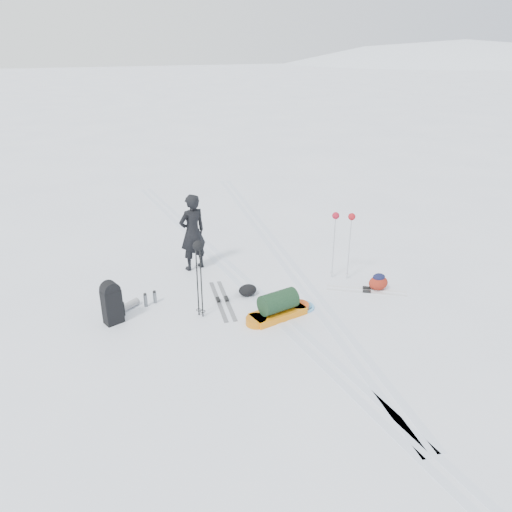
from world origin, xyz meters
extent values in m
plane|color=white|center=(0.00, 0.00, 0.00)|extent=(200.00, 200.00, 0.00)
ellipsoid|color=white|center=(90.00, 90.00, -75.00)|extent=(256.00, 192.00, 160.00)
cube|color=silver|center=(-0.12, 0.00, 0.00)|extent=(1.40, 17.97, 0.01)
cube|color=silver|center=(0.12, 0.00, 0.00)|extent=(1.40, 17.97, 0.01)
cube|color=silver|center=(1.28, 2.00, 0.00)|extent=(2.09, 13.88, 0.01)
cube|color=silver|center=(1.52, 2.00, 0.00)|extent=(2.09, 13.88, 0.01)
imported|color=black|center=(-0.84, 1.80, 0.90)|extent=(0.74, 0.59, 1.79)
cube|color=orange|center=(0.03, -0.97, 0.07)|extent=(1.15, 0.65, 0.14)
cylinder|color=#E3460D|center=(0.52, -0.88, 0.07)|extent=(0.47, 0.47, 0.14)
cylinder|color=#C5670B|center=(-0.46, -1.06, 0.07)|extent=(0.47, 0.47, 0.14)
cylinder|color=black|center=(0.03, -0.97, 0.34)|extent=(0.79, 0.53, 0.40)
cube|color=black|center=(-2.92, 0.02, 0.34)|extent=(0.39, 0.33, 0.67)
cylinder|color=black|center=(-2.92, 0.02, 0.69)|extent=(0.38, 0.32, 0.33)
cube|color=black|center=(-2.76, 0.09, 0.24)|extent=(0.13, 0.19, 0.29)
cylinder|color=gray|center=(-2.60, 0.43, 0.07)|extent=(0.52, 0.41, 0.14)
cylinder|color=black|center=(-1.35, -0.32, 0.72)|extent=(0.03, 0.03, 1.44)
cylinder|color=black|center=(-1.30, -0.40, 0.72)|extent=(0.03, 0.03, 1.44)
torus|color=black|center=(-1.35, -0.32, 0.11)|extent=(0.11, 0.11, 0.01)
torus|color=black|center=(-1.30, -0.40, 0.11)|extent=(0.11, 0.11, 0.01)
sphere|color=black|center=(-1.32, -0.37, 1.47)|extent=(0.19, 0.19, 0.19)
cylinder|color=silver|center=(1.88, 0.16, 0.72)|extent=(0.03, 0.03, 1.44)
cylinder|color=silver|center=(2.16, -0.03, 0.72)|extent=(0.03, 0.03, 1.44)
torus|color=silver|center=(1.88, 0.16, 0.11)|extent=(0.13, 0.13, 0.01)
torus|color=silver|center=(2.16, -0.03, 0.11)|extent=(0.13, 0.13, 0.01)
sphere|color=maroon|center=(1.88, 0.16, 1.46)|extent=(0.16, 0.16, 0.16)
sphere|color=maroon|center=(2.16, -0.03, 1.46)|extent=(0.16, 0.16, 0.16)
cube|color=gray|center=(-0.67, 0.04, 0.01)|extent=(0.32, 1.73, 0.02)
cube|color=gray|center=(-0.84, 0.06, 0.01)|extent=(0.32, 1.73, 0.02)
cube|color=black|center=(-0.67, 0.04, 0.04)|extent=(0.09, 0.18, 0.05)
cube|color=black|center=(-0.84, 0.06, 0.04)|extent=(0.09, 0.18, 0.05)
cube|color=silver|center=(2.18, -0.78, 0.01)|extent=(1.45, 0.98, 0.01)
cube|color=silver|center=(2.27, -0.64, 0.01)|extent=(1.45, 0.98, 0.01)
cube|color=black|center=(2.18, -0.78, 0.04)|extent=(0.18, 0.15, 0.05)
cube|color=black|center=(2.27, -0.64, 0.04)|extent=(0.18, 0.15, 0.05)
torus|color=#5FB0E7|center=(0.63, -0.83, 0.03)|extent=(0.59, 0.59, 0.05)
torus|color=#5098C3|center=(0.66, -0.80, 0.04)|extent=(0.46, 0.46, 0.04)
ellipsoid|color=maroon|center=(2.49, -0.73, 0.15)|extent=(0.48, 0.39, 0.31)
ellipsoid|color=black|center=(2.49, -0.73, 0.29)|extent=(0.31, 0.26, 0.15)
cylinder|color=#5A5E62|center=(-2.24, 0.42, 0.13)|extent=(0.09, 0.09, 0.26)
cylinder|color=slate|center=(-2.04, 0.49, 0.12)|extent=(0.09, 0.09, 0.23)
cylinder|color=black|center=(-2.24, 0.42, 0.27)|extent=(0.08, 0.08, 0.03)
cylinder|color=black|center=(-2.04, 0.49, 0.25)|extent=(0.08, 0.08, 0.03)
ellipsoid|color=black|center=(-0.18, 0.08, 0.12)|extent=(0.47, 0.42, 0.24)
camera|label=1|loc=(-3.53, -8.53, 4.91)|focal=35.00mm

